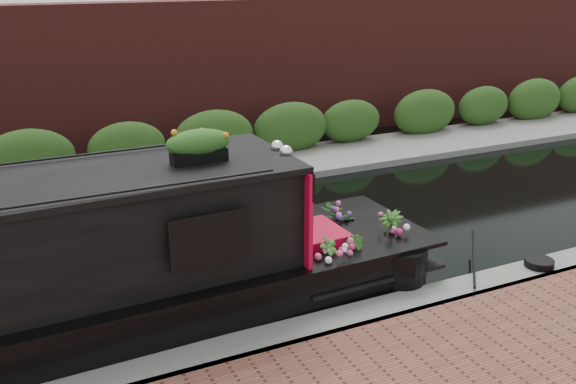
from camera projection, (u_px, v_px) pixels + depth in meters
name	position (u px, v px, depth m)	size (l,w,h in m)	color
ground	(185.00, 259.00, 11.31)	(80.00, 80.00, 0.00)	black
near_bank_coping	(258.00, 356.00, 8.51)	(40.00, 0.60, 0.50)	slate
far_bank_path	(132.00, 188.00, 14.88)	(40.00, 2.40, 0.34)	slate
far_hedge	(124.00, 177.00, 15.65)	(40.00, 1.10, 2.80)	#254717
far_brick_wall	(107.00, 155.00, 17.43)	(40.00, 1.00, 8.00)	#531F1C
rope_fender	(410.00, 257.00, 10.98)	(0.35, 0.35, 0.46)	olive
coiled_mooring_rope	(539.00, 263.00, 10.45)	(0.47, 0.47, 0.12)	black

